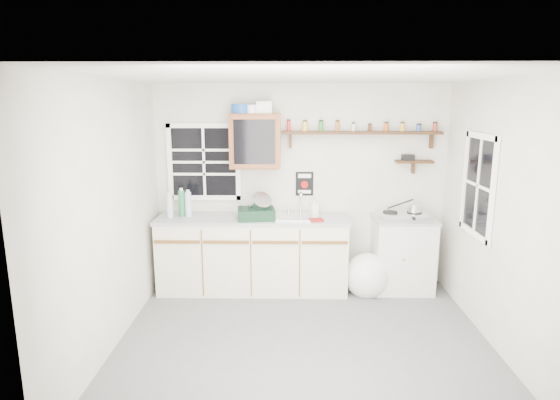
{
  "coord_description": "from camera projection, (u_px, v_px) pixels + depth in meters",
  "views": [
    {
      "loc": [
        -0.16,
        -4.16,
        2.3
      ],
      "look_at": [
        -0.24,
        0.55,
        1.29
      ],
      "focal_mm": 30.0,
      "sensor_mm": 36.0,
      "label": 1
    }
  ],
  "objects": [
    {
      "name": "window_back",
      "position": [
        204.0,
        162.0,
        5.79
      ],
      "size": [
        0.93,
        0.03,
        0.98
      ],
      "color": "black",
      "rests_on": "wall_back"
    },
    {
      "name": "upper_cabinet",
      "position": [
        255.0,
        141.0,
        5.59
      ],
      "size": [
        0.6,
        0.32,
        0.65
      ],
      "color": "brown",
      "rests_on": "wall_back"
    },
    {
      "name": "soap_bottle",
      "position": [
        314.0,
        206.0,
        5.78
      ],
      "size": [
        0.12,
        0.12,
        0.2
      ],
      "primitive_type": "imported",
      "rotation": [
        0.0,
        0.0,
        0.39
      ],
      "color": "silver",
      "rests_on": "main_cabinet"
    },
    {
      "name": "spice_shelf",
      "position": [
        361.0,
        132.0,
        5.62
      ],
      "size": [
        1.91,
        0.18,
        0.35
      ],
      "color": "black",
      "rests_on": "wall_back"
    },
    {
      "name": "rag",
      "position": [
        316.0,
        220.0,
        5.46
      ],
      "size": [
        0.19,
        0.17,
        0.02
      ],
      "primitive_type": "cube",
      "rotation": [
        0.0,
        0.0,
        0.25
      ],
      "color": "maroon",
      "rests_on": "main_cabinet"
    },
    {
      "name": "trash_bag",
      "position": [
        367.0,
        276.0,
        5.63
      ],
      "size": [
        0.48,
        0.43,
        0.54
      ],
      "color": "silver",
      "rests_on": "floor"
    },
    {
      "name": "warning_sign",
      "position": [
        304.0,
        184.0,
        5.83
      ],
      "size": [
        0.22,
        0.02,
        0.3
      ],
      "color": "black",
      "rests_on": "wall_back"
    },
    {
      "name": "room",
      "position": [
        305.0,
        217.0,
        4.29
      ],
      "size": [
        3.64,
        3.24,
        2.54
      ],
      "color": "#57575A",
      "rests_on": "ground"
    },
    {
      "name": "water_bottles",
      "position": [
        180.0,
        204.0,
        5.63
      ],
      "size": [
        0.28,
        0.15,
        0.35
      ],
      "color": "#AFBFCD",
      "rests_on": "main_cabinet"
    },
    {
      "name": "upper_cabinet_clutter",
      "position": [
        250.0,
        108.0,
        5.51
      ],
      "size": [
        0.48,
        0.24,
        0.14
      ],
      "color": "#164895",
      "rests_on": "upper_cabinet"
    },
    {
      "name": "window_right",
      "position": [
        479.0,
        186.0,
        4.76
      ],
      "size": [
        0.03,
        0.78,
        1.08
      ],
      "color": "black",
      "rests_on": "wall_back"
    },
    {
      "name": "secondary_shelf",
      "position": [
        412.0,
        161.0,
        5.69
      ],
      "size": [
        0.45,
        0.16,
        0.24
      ],
      "color": "black",
      "rests_on": "wall_back"
    },
    {
      "name": "hotplate",
      "position": [
        402.0,
        215.0,
        5.61
      ],
      "size": [
        0.62,
        0.39,
        0.08
      ],
      "rotation": [
        0.0,
        0.0,
        0.14
      ],
      "color": "silver",
      "rests_on": "right_cabinet"
    },
    {
      "name": "sink",
      "position": [
        297.0,
        216.0,
        5.63
      ],
      "size": [
        0.52,
        0.44,
        0.29
      ],
      "color": "silver",
      "rests_on": "main_cabinet"
    },
    {
      "name": "right_cabinet",
      "position": [
        402.0,
        254.0,
        5.73
      ],
      "size": [
        0.73,
        0.57,
        0.91
      ],
      "color": "silver",
      "rests_on": "floor"
    },
    {
      "name": "dish_rack",
      "position": [
        258.0,
        210.0,
        5.53
      ],
      "size": [
        0.47,
        0.37,
        0.32
      ],
      "rotation": [
        0.0,
        0.0,
        0.13
      ],
      "color": "black",
      "rests_on": "main_cabinet"
    },
    {
      "name": "main_cabinet",
      "position": [
        253.0,
        253.0,
        5.73
      ],
      "size": [
        2.31,
        0.63,
        0.92
      ],
      "color": "beige",
      "rests_on": "floor"
    },
    {
      "name": "saucepan",
      "position": [
        414.0,
        208.0,
        5.59
      ],
      "size": [
        0.38,
        0.23,
        0.17
      ],
      "rotation": [
        0.0,
        0.0,
        -0.45
      ],
      "color": "silver",
      "rests_on": "hotplate"
    }
  ]
}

